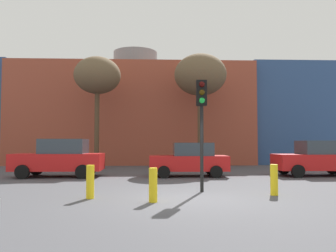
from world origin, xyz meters
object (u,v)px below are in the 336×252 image
object	(u,v)px
bollard_yellow_1	(153,185)
bollard_yellow_0	(90,182)
bare_tree_1	(97,76)
bare_tree_0	(200,76)
parked_car_1	(60,158)
bollard_yellow_2	(274,180)
parked_car_2	(190,160)
parked_car_3	(317,158)
traffic_light_island	(202,109)

from	to	relation	value
bollard_yellow_1	bollard_yellow_0	bearing A→B (deg)	159.72
bare_tree_1	bollard_yellow_1	xyz separation A→B (m)	(3.77, -12.80, -5.63)
bare_tree_0	bollard_yellow_0	xyz separation A→B (m)	(-5.05, -12.29, -5.73)
bare_tree_0	parked_car_1	bearing A→B (deg)	-144.83
bare_tree_0	bollard_yellow_2	xyz separation A→B (m)	(0.75, -11.86, -5.74)
parked_car_2	bare_tree_1	xyz separation A→B (m)	(-5.59, 5.33, 5.27)
bollard_yellow_1	parked_car_1	bearing A→B (deg)	122.08
bare_tree_0	bare_tree_1	world-z (taller)	bare_tree_0
parked_car_3	traffic_light_island	xyz separation A→B (m)	(-6.74, -5.48, 1.96)
bare_tree_0	bare_tree_1	size ratio (longest dim) A/B	1.04
traffic_light_island	bollard_yellow_0	size ratio (longest dim) A/B	3.84
parked_car_1	parked_car_3	xyz separation A→B (m)	(13.10, -0.00, -0.04)
bare_tree_0	bollard_yellow_0	size ratio (longest dim) A/B	7.65
traffic_light_island	bare_tree_0	bearing A→B (deg)	172.88
parked_car_1	parked_car_2	xyz separation A→B (m)	(6.50, -0.00, -0.09)
bollard_yellow_0	bollard_yellow_1	world-z (taller)	bollard_yellow_0
bollard_yellow_0	bollard_yellow_1	distance (m)	2.03
bollard_yellow_0	bare_tree_1	bearing A→B (deg)	98.74
parked_car_1	bare_tree_0	bearing A→B (deg)	-144.83
bollard_yellow_0	parked_car_2	bearing A→B (deg)	61.17
parked_car_1	traffic_light_island	distance (m)	8.62
parked_car_1	bollard_yellow_2	distance (m)	10.68
bare_tree_1	parked_car_3	bearing A→B (deg)	-23.62
parked_car_2	parked_car_3	world-z (taller)	parked_car_3
parked_car_2	bollard_yellow_2	distance (m)	6.68
parked_car_3	bare_tree_0	xyz separation A→B (m)	(-5.27, 5.52, 5.34)
bollard_yellow_0	bollard_yellow_2	distance (m)	5.82
parked_car_1	parked_car_3	world-z (taller)	parked_car_1
bare_tree_1	bollard_yellow_1	distance (m)	14.49
bollard_yellow_1	bollard_yellow_2	xyz separation A→B (m)	(3.89, 1.13, 0.01)
parked_car_1	bare_tree_1	distance (m)	7.49
parked_car_2	bollard_yellow_1	distance (m)	7.70
parked_car_1	bare_tree_1	size ratio (longest dim) A/B	0.59
bare_tree_0	bollard_yellow_2	distance (m)	13.20
bollard_yellow_0	bollard_yellow_2	world-z (taller)	bollard_yellow_0
parked_car_2	traffic_light_island	bearing A→B (deg)	88.53
parked_car_3	bollard_yellow_2	world-z (taller)	parked_car_3
parked_car_1	parked_car_2	size ratio (longest dim) A/B	1.11
bollard_yellow_0	bollard_yellow_1	xyz separation A→B (m)	(1.91, -0.70, -0.02)
bollard_yellow_0	bollard_yellow_2	bearing A→B (deg)	4.22
bare_tree_1	parked_car_1	bearing A→B (deg)	-99.77
parked_car_2	traffic_light_island	xyz separation A→B (m)	(-0.14, -5.48, 2.01)
bare_tree_0	bare_tree_1	xyz separation A→B (m)	(-6.91, -0.19, -0.12)
parked_car_3	bare_tree_1	xyz separation A→B (m)	(-12.18, 5.33, 5.22)
parked_car_1	bollard_yellow_1	size ratio (longest dim) A/B	4.49
parked_car_2	bollard_yellow_2	world-z (taller)	parked_car_2
bare_tree_0	bollard_yellow_0	world-z (taller)	bare_tree_0
parked_car_3	bollard_yellow_1	bearing A→B (deg)	41.61
parked_car_2	bollard_yellow_0	world-z (taller)	parked_car_2
parked_car_3	bare_tree_1	size ratio (longest dim) A/B	0.56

